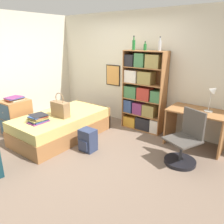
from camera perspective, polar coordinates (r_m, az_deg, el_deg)
name	(u,v)px	position (r m, az deg, el deg)	size (l,w,h in m)	color
ground_plane	(85,145)	(4.41, -7.14, -8.57)	(14.00, 14.00, 0.00)	#756051
wall_back	(131,70)	(5.28, 5.09, 10.89)	(10.00, 0.09, 2.60)	beige
wall_left	(15,70)	(5.75, -23.93, 10.03)	(0.06, 10.00, 2.60)	beige
bed	(62,125)	(4.77, -12.81, -3.43)	(1.08, 1.97, 0.51)	#A36B3D
handbag	(60,109)	(4.48, -13.36, 0.80)	(0.40, 0.17, 0.49)	#93704C
book_stack_on_bed	(38,119)	(4.32, -18.67, -1.66)	(0.33, 0.37, 0.14)	#7A336B
dresser	(16,117)	(5.18, -23.69, -1.27)	(0.49, 0.56, 0.76)	#A36B3D
magazine_pile_on_dresser	(14,99)	(5.08, -24.13, 3.23)	(0.32, 0.37, 0.07)	beige
bookcase	(143,94)	(4.94, 8.02, 4.78)	(0.95, 0.35, 1.77)	#A36B3D
bottle_green	(134,45)	(4.90, 5.70, 17.12)	(0.07, 0.07, 0.29)	#1E6B2D
bottle_brown	(145,47)	(4.78, 8.62, 16.47)	(0.06, 0.06, 0.18)	#1E6B2D
bottle_clear	(160,45)	(4.66, 12.37, 16.65)	(0.06, 0.06, 0.28)	#B7BCC1
desk	(196,122)	(4.46, 21.15, -2.44)	(1.05, 0.64, 0.73)	#A36B3D
desk_lamp	(213,94)	(4.29, 24.89, 4.30)	(0.20, 0.15, 0.50)	#ADA89E
desk_chair	(184,147)	(3.88, 18.23, -8.78)	(0.63, 0.63, 0.91)	black
backpack	(88,140)	(4.13, -6.36, -7.33)	(0.29, 0.27, 0.42)	#2D3856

